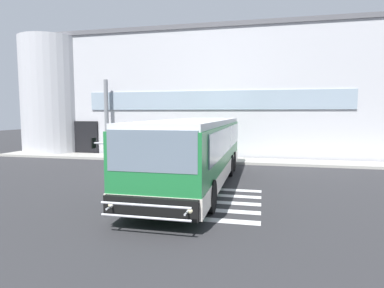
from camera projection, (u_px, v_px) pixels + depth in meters
The scene contains 9 objects.
ground_plane at pixel (173, 175), 15.28m from camera, with size 80.00×90.00×0.02m, color #2B2B2D.
bay_paint_stripes at pixel (195, 201), 10.77m from camera, with size 4.40×3.96×0.01m.
terminal_building at pixel (203, 97), 26.33m from camera, with size 24.99×13.80×8.68m.
boarding_curb at pixel (194, 159), 19.94m from camera, with size 27.19×2.00×0.15m, color #9E9B93.
entry_support_column at pixel (107, 117), 21.61m from camera, with size 0.28×0.28×5.07m, color slate.
bus_main_foreground at pixel (196, 153), 13.06m from camera, with size 3.05×11.27×2.70m.
passenger_near_column at pixel (114, 142), 21.00m from camera, with size 0.48×0.41×1.68m.
passenger_by_doorway at pixel (123, 142), 20.69m from camera, with size 0.43×0.46×1.68m.
passenger_at_curb_edge at pixel (133, 142), 20.30m from camera, with size 0.52×0.50×1.68m.
Camera 1 is at (4.19, -14.50, 2.96)m, focal length 29.72 mm.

